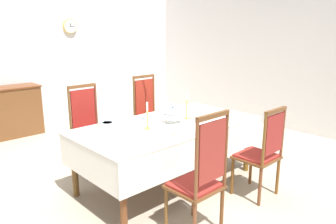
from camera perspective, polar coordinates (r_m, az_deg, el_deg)
ground at (r=4.34m, az=-2.21°, el=-11.44°), size 6.47×6.62×0.04m
back_wall at (r=6.82m, az=-21.66°, el=12.42°), size 6.47×0.08×3.53m
right_wall at (r=6.54m, az=20.40°, el=12.50°), size 0.08×6.62×3.53m
dining_table at (r=3.91m, az=0.01°, el=-3.16°), size 2.23×1.15×0.76m
tablecloth at (r=3.91m, az=0.01°, el=-3.36°), size 2.25×1.17×0.36m
chair_south_a at (r=2.96m, az=5.81°, el=-11.19°), size 0.44×0.42×1.19m
chair_north_a at (r=4.41m, az=-13.82°, el=-3.00°), size 0.44×0.42×1.17m
chair_south_b at (r=3.77m, az=16.30°, el=-6.72°), size 0.44×0.42×1.06m
chair_north_b at (r=4.98m, az=-3.35°, el=-0.55°), size 0.44×0.42×1.20m
soup_tureen at (r=3.91m, az=0.86°, el=-0.49°), size 0.25×0.25×0.20m
candlestick_west at (r=3.65m, az=-3.68°, el=-1.19°), size 0.07×0.07×0.32m
candlestick_east at (r=4.07m, az=3.33°, el=0.68°), size 0.07×0.07×0.35m
bowl_near_left at (r=3.91m, az=-10.70°, el=-1.99°), size 0.15×0.15×0.03m
bowl_near_right at (r=3.52m, az=3.07°, el=-3.46°), size 0.20×0.20×0.04m
spoon_primary at (r=3.89m, az=-12.16°, el=-2.35°), size 0.03×0.18×0.01m
spoon_secondary at (r=3.46m, az=1.23°, el=-4.10°), size 0.04×0.18×0.01m
mounted_clock at (r=6.99m, az=-16.99°, el=14.30°), size 0.28×0.06×0.28m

